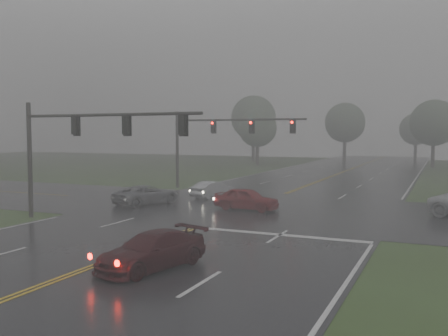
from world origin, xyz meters
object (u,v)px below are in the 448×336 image
at_px(sedan_silver, 213,198).
at_px(signal_gantry_near, 76,138).
at_px(sedan_maroon, 152,269).
at_px(sedan_red, 247,210).
at_px(signal_gantry_far, 214,134).
at_px(car_grey, 147,205).

xyz_separation_m(sedan_silver, signal_gantry_near, (-2.49, -12.09, 4.59)).
bearing_deg(sedan_silver, signal_gantry_near, 95.84).
relative_size(sedan_maroon, sedan_red, 1.09).
bearing_deg(sedan_silver, sedan_red, 151.92).
height_order(signal_gantry_near, signal_gantry_far, signal_gantry_far).
xyz_separation_m(sedan_maroon, signal_gantry_far, (-8.67, 23.77, 4.73)).
bearing_deg(sedan_silver, signal_gantry_far, -48.56).
bearing_deg(car_grey, sedan_red, -157.17).
bearing_deg(signal_gantry_far, car_grey, -91.69).
distance_m(sedan_red, car_grey, 7.09).
relative_size(sedan_red, car_grey, 0.87).
height_order(car_grey, signal_gantry_near, signal_gantry_near).
distance_m(sedan_red, signal_gantry_far, 12.72).
relative_size(sedan_red, signal_gantry_near, 0.37).
xyz_separation_m(sedan_maroon, car_grey, (-8.97, 13.60, 0.00)).
xyz_separation_m(sedan_red, car_grey, (-7.07, -0.49, 0.00)).
bearing_deg(sedan_red, signal_gantry_far, 37.76).
bearing_deg(signal_gantry_far, signal_gantry_near, -90.78).
distance_m(sedan_silver, signal_gantry_near, 13.17).
distance_m(car_grey, signal_gantry_near, 8.37).
bearing_deg(sedan_red, sedan_maroon, -169.51).
height_order(sedan_silver, signal_gantry_far, signal_gantry_far).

